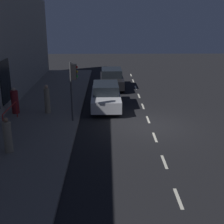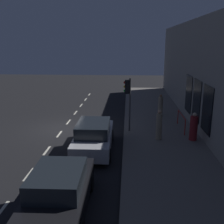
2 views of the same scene
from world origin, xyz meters
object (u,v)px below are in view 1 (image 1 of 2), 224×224
parked_car_0 (106,96)px  parked_car_1 (112,79)px  traffic_light (73,78)px  pedestrian_0 (8,136)px  pedestrian_2 (47,100)px  pedestrian_1 (15,102)px

parked_car_0 → parked_car_1: 5.29m
traffic_light → parked_car_1: 8.65m
traffic_light → pedestrian_0: size_ratio=2.08×
parked_car_0 → pedestrian_2: size_ratio=2.63×
pedestrian_0 → pedestrian_2: bearing=55.9°
pedestrian_0 → traffic_light: bearing=30.9°
traffic_light → parked_car_0: (-1.73, -2.90, -1.79)m
traffic_light → pedestrian_2: traffic_light is taller
parked_car_1 → pedestrian_2: 7.84m
traffic_light → pedestrian_2: 2.80m
parked_car_0 → parked_car_1: bearing=-96.0°
parked_car_0 → pedestrian_0: pedestrian_0 is taller
traffic_light → pedestrian_2: (1.79, -1.42, -1.62)m
parked_car_0 → parked_car_1: (-0.46, -5.27, -0.00)m
pedestrian_0 → pedestrian_1: 5.47m
traffic_light → pedestrian_2: size_ratio=1.90×
pedestrian_0 → parked_car_1: bearing=42.1°
traffic_light → parked_car_1: (-2.19, -8.17, -1.79)m
parked_car_1 → traffic_light: bearing=73.8°
parked_car_0 → pedestrian_0: 8.03m
traffic_light → parked_car_0: 3.82m
pedestrian_1 → pedestrian_2: bearing=-92.8°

